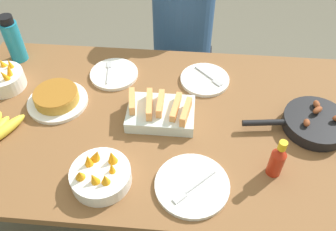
{
  "coord_description": "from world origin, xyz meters",
  "views": [
    {
      "loc": [
        0.08,
        -0.96,
        1.76
      ],
      "look_at": [
        0.0,
        0.0,
        0.74
      ],
      "focal_mm": 38.0,
      "sensor_mm": 36.0,
      "label": 1
    }
  ],
  "objects_px": {
    "fruit_bowl_citrus": "(3,79)",
    "melon_tray": "(161,112)",
    "fruit_bowl_mango": "(100,175)",
    "water_bottle": "(13,40)",
    "empty_plate_near_front": "(192,185)",
    "frittata_plate_center": "(57,98)",
    "hot_sauce_bottle": "(277,160)",
    "person_figure": "(182,53)",
    "skillet": "(314,123)",
    "empty_plate_far_left": "(205,80)",
    "empty_plate_far_right": "(114,74)"
  },
  "relations": [
    {
      "from": "fruit_bowl_citrus",
      "to": "melon_tray",
      "type": "bearing_deg",
      "value": -10.72
    },
    {
      "from": "melon_tray",
      "to": "fruit_bowl_mango",
      "type": "xyz_separation_m",
      "value": [
        -0.18,
        -0.31,
        0.0
      ]
    },
    {
      "from": "melon_tray",
      "to": "water_bottle",
      "type": "xyz_separation_m",
      "value": [
        -0.71,
        0.33,
        0.07
      ]
    },
    {
      "from": "empty_plate_near_front",
      "to": "fruit_bowl_citrus",
      "type": "xyz_separation_m",
      "value": [
        -0.84,
        0.44,
        0.03
      ]
    },
    {
      "from": "fruit_bowl_mango",
      "to": "fruit_bowl_citrus",
      "type": "height_order",
      "value": "fruit_bowl_citrus"
    },
    {
      "from": "frittata_plate_center",
      "to": "hot_sauce_bottle",
      "type": "height_order",
      "value": "hot_sauce_bottle"
    },
    {
      "from": "frittata_plate_center",
      "to": "empty_plate_near_front",
      "type": "height_order",
      "value": "frittata_plate_center"
    },
    {
      "from": "hot_sauce_bottle",
      "to": "person_figure",
      "type": "xyz_separation_m",
      "value": [
        -0.37,
        0.95,
        -0.29
      ]
    },
    {
      "from": "skillet",
      "to": "frittata_plate_center",
      "type": "xyz_separation_m",
      "value": [
        -1.04,
        0.05,
        -0.0
      ]
    },
    {
      "from": "skillet",
      "to": "water_bottle",
      "type": "xyz_separation_m",
      "value": [
        -1.31,
        0.33,
        0.08
      ]
    },
    {
      "from": "empty_plate_far_left",
      "to": "fruit_bowl_mango",
      "type": "distance_m",
      "value": 0.66
    },
    {
      "from": "person_figure",
      "to": "empty_plate_far_right",
      "type": "bearing_deg",
      "value": -120.53
    },
    {
      "from": "hot_sauce_bottle",
      "to": "person_figure",
      "type": "relative_size",
      "value": 0.14
    },
    {
      "from": "empty_plate_far_left",
      "to": "empty_plate_far_right",
      "type": "height_order",
      "value": "same"
    },
    {
      "from": "water_bottle",
      "to": "hot_sauce_bottle",
      "type": "distance_m",
      "value": 1.26
    },
    {
      "from": "skillet",
      "to": "water_bottle",
      "type": "distance_m",
      "value": 1.35
    },
    {
      "from": "frittata_plate_center",
      "to": "empty_plate_far_right",
      "type": "relative_size",
      "value": 1.15
    },
    {
      "from": "empty_plate_near_front",
      "to": "person_figure",
      "type": "relative_size",
      "value": 0.21
    },
    {
      "from": "melon_tray",
      "to": "empty_plate_near_front",
      "type": "xyz_separation_m",
      "value": [
        0.14,
        -0.31,
        -0.03
      ]
    },
    {
      "from": "melon_tray",
      "to": "water_bottle",
      "type": "bearing_deg",
      "value": 155.23
    },
    {
      "from": "frittata_plate_center",
      "to": "skillet",
      "type": "bearing_deg",
      "value": -2.58
    },
    {
      "from": "skillet",
      "to": "person_figure",
      "type": "height_order",
      "value": "person_figure"
    },
    {
      "from": "empty_plate_far_right",
      "to": "frittata_plate_center",
      "type": "bearing_deg",
      "value": -135.63
    },
    {
      "from": "melon_tray",
      "to": "person_figure",
      "type": "height_order",
      "value": "person_figure"
    },
    {
      "from": "hot_sauce_bottle",
      "to": "frittata_plate_center",
      "type": "bearing_deg",
      "value": 162.42
    },
    {
      "from": "fruit_bowl_citrus",
      "to": "frittata_plate_center",
      "type": "bearing_deg",
      "value": -18.05
    },
    {
      "from": "empty_plate_far_right",
      "to": "person_figure",
      "type": "distance_m",
      "value": 0.6
    },
    {
      "from": "empty_plate_far_right",
      "to": "empty_plate_far_left",
      "type": "bearing_deg",
      "value": -0.3
    },
    {
      "from": "empty_plate_near_front",
      "to": "skillet",
      "type": "bearing_deg",
      "value": 33.91
    },
    {
      "from": "empty_plate_far_left",
      "to": "hot_sauce_bottle",
      "type": "distance_m",
      "value": 0.53
    },
    {
      "from": "skillet",
      "to": "person_figure",
      "type": "distance_m",
      "value": 0.95
    },
    {
      "from": "person_figure",
      "to": "frittata_plate_center",
      "type": "bearing_deg",
      "value": -125.55
    },
    {
      "from": "melon_tray",
      "to": "person_figure",
      "type": "relative_size",
      "value": 0.22
    },
    {
      "from": "hot_sauce_bottle",
      "to": "water_bottle",
      "type": "bearing_deg",
      "value": 153.97
    },
    {
      "from": "melon_tray",
      "to": "empty_plate_far_left",
      "type": "distance_m",
      "value": 0.3
    },
    {
      "from": "frittata_plate_center",
      "to": "fruit_bowl_citrus",
      "type": "xyz_separation_m",
      "value": [
        -0.26,
        0.08,
        0.01
      ]
    },
    {
      "from": "fruit_bowl_mango",
      "to": "water_bottle",
      "type": "height_order",
      "value": "water_bottle"
    },
    {
      "from": "empty_plate_far_left",
      "to": "hot_sauce_bottle",
      "type": "xyz_separation_m",
      "value": [
        0.25,
        -0.47,
        0.06
      ]
    },
    {
      "from": "skillet",
      "to": "hot_sauce_bottle",
      "type": "relative_size",
      "value": 2.48
    },
    {
      "from": "fruit_bowl_citrus",
      "to": "hot_sauce_bottle",
      "type": "bearing_deg",
      "value": -17.69
    },
    {
      "from": "frittata_plate_center",
      "to": "person_figure",
      "type": "relative_size",
      "value": 0.21
    },
    {
      "from": "empty_plate_near_front",
      "to": "empty_plate_far_right",
      "type": "xyz_separation_m",
      "value": [
        -0.38,
        0.55,
        0.0
      ]
    },
    {
      "from": "melon_tray",
      "to": "empty_plate_far_right",
      "type": "height_order",
      "value": "melon_tray"
    },
    {
      "from": "fruit_bowl_mango",
      "to": "fruit_bowl_citrus",
      "type": "distance_m",
      "value": 0.69
    },
    {
      "from": "empty_plate_far_right",
      "to": "skillet",
      "type": "bearing_deg",
      "value": -16.19
    },
    {
      "from": "empty_plate_far_right",
      "to": "water_bottle",
      "type": "distance_m",
      "value": 0.49
    },
    {
      "from": "empty_plate_far_right",
      "to": "melon_tray",
      "type": "bearing_deg",
      "value": -45.71
    },
    {
      "from": "empty_plate_far_left",
      "to": "melon_tray",
      "type": "bearing_deg",
      "value": -125.56
    },
    {
      "from": "skillet",
      "to": "person_figure",
      "type": "relative_size",
      "value": 0.34
    },
    {
      "from": "hot_sauce_bottle",
      "to": "person_figure",
      "type": "bearing_deg",
      "value": 111.43
    }
  ]
}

